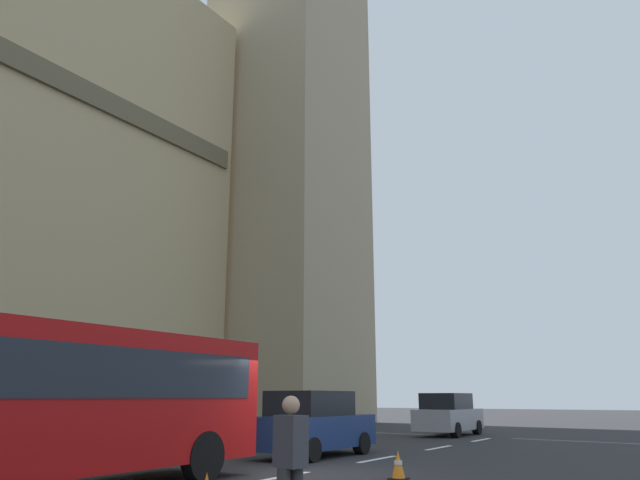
{
  "coord_description": "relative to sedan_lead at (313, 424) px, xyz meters",
  "views": [
    {
      "loc": [
        -11.79,
        -8.07,
        1.67
      ],
      "look_at": [
        10.06,
        5.75,
        8.48
      ],
      "focal_mm": 33.6,
      "sensor_mm": 36.0,
      "label": 1
    }
  ],
  "objects": [
    {
      "name": "traffic_cone_middle",
      "position": [
        -3.16,
        -4.18,
        -0.63
      ],
      "size": [
        0.36,
        0.36,
        0.58
      ],
      "color": "black",
      "rests_on": "ground_plane"
    },
    {
      "name": "lane_centre_marking",
      "position": [
        -4.26,
        -1.9,
        -0.91
      ],
      "size": [
        29.8,
        0.16,
        0.01
      ],
      "color": "silver",
      "rests_on": "ground_plane"
    },
    {
      "name": "ground_plane",
      "position": [
        -3.61,
        -1.9,
        -0.91
      ],
      "size": [
        160.0,
        160.0,
        0.0
      ],
      "primitive_type": "plane",
      "color": "#262628"
    },
    {
      "name": "sedan_trailing",
      "position": [
        11.6,
        0.2,
        0.0
      ],
      "size": [
        4.4,
        1.86,
        1.85
      ],
      "color": "gray",
      "rests_on": "ground_plane"
    },
    {
      "name": "sedan_lead",
      "position": [
        0.0,
        0.0,
        0.0
      ],
      "size": [
        4.4,
        1.86,
        1.85
      ],
      "color": "navy",
      "rests_on": "ground_plane"
    },
    {
      "name": "pedestrian_near_cones",
      "position": [
        -9.18,
        -5.61,
        -0.0
      ],
      "size": [
        0.35,
        0.45,
        1.69
      ],
      "color": "#333333",
      "rests_on": "ground_plane"
    }
  ]
}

